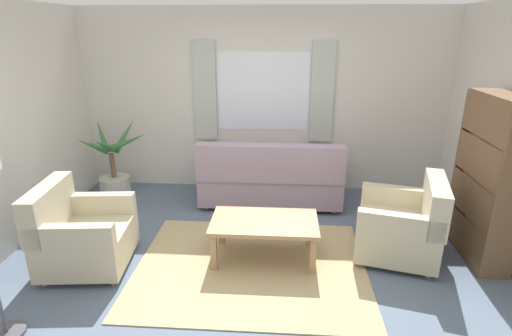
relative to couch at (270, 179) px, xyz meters
name	(u,v)px	position (x,y,z in m)	size (l,w,h in m)	color
ground_plane	(251,266)	(-0.14, -1.55, -0.37)	(6.24, 6.24, 0.00)	slate
wall_back	(263,101)	(-0.14, 0.71, 0.93)	(5.32, 0.12, 2.60)	silver
window_with_curtains	(263,92)	(-0.14, 0.63, 1.08)	(1.98, 0.07, 1.40)	white
area_rug	(251,266)	(-0.14, -1.55, -0.36)	(2.32, 1.87, 0.01)	tan
couch	(270,179)	(0.00, 0.00, 0.00)	(1.90, 0.82, 0.92)	#998499
armchair_left	(81,234)	(-1.85, -1.64, -0.01)	(0.90, 0.92, 0.88)	#BCB293
armchair_right	(404,226)	(1.44, -1.22, -0.01)	(1.00, 1.01, 0.88)	#BCB293
coffee_table	(264,225)	(-0.02, -1.37, 0.01)	(1.10, 0.64, 0.44)	#A87F56
potted_plant	(114,171)	(-2.24, 0.12, 0.02)	(0.93, 1.10, 1.07)	#B7B2A8
bookshelf	(485,185)	(2.20, -1.17, 0.44)	(0.30, 0.94, 1.72)	brown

